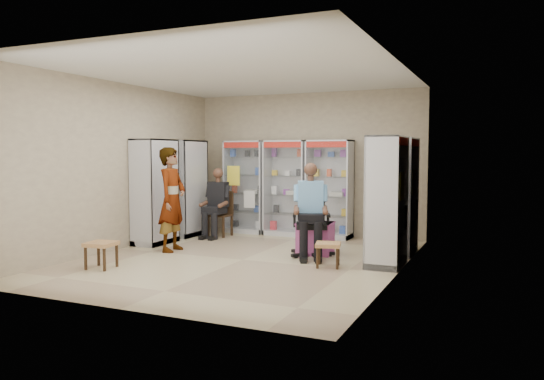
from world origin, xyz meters
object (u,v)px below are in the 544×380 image
at_px(cabinet_back_right, 329,189).
at_px(wooden_chair, 220,214).
at_px(cabinet_right_near, 387,201).
at_px(woven_stool_a, 328,255).
at_px(cabinet_left_far, 187,188).
at_px(cabinet_back_mid, 286,188).
at_px(cabinet_right_far, 400,196).
at_px(office_chair, 311,222).
at_px(woven_stool_b, 101,255).
at_px(cabinet_back_left, 246,187).
at_px(standing_man, 172,199).
at_px(pink_trunk, 315,238).
at_px(cabinet_left_near, 155,192).
at_px(seated_shopkeeper, 310,213).

height_order(cabinet_back_right, wooden_chair, cabinet_back_right).
xyz_separation_m(cabinet_right_near, woven_stool_a, (-0.79, -0.45, -0.81)).
bearing_deg(cabinet_left_far, cabinet_right_near, 73.75).
distance_m(cabinet_back_mid, cabinet_left_far, 2.10).
bearing_deg(wooden_chair, cabinet_right_far, -6.04).
bearing_deg(cabinet_left_far, wooden_chair, 106.39).
height_order(office_chair, woven_stool_b, office_chair).
xyz_separation_m(cabinet_back_left, woven_stool_b, (-0.35, -4.17, -0.80)).
bearing_deg(cabinet_left_far, woven_stool_a, 64.47).
relative_size(cabinet_left_far, standing_man, 1.09).
xyz_separation_m(cabinet_back_mid, cabinet_left_far, (-1.88, -0.93, 0.00)).
bearing_deg(wooden_chair, pink_trunk, -22.74).
distance_m(cabinet_back_right, cabinet_right_near, 2.76).
relative_size(cabinet_left_near, woven_stool_a, 5.39).
bearing_deg(pink_trunk, woven_stool_b, -136.89).
distance_m(cabinet_back_left, woven_stool_a, 3.92).
bearing_deg(seated_shopkeeper, cabinet_back_left, 116.48).
relative_size(wooden_chair, seated_shopkeeper, 0.64).
bearing_deg(office_chair, seated_shopkeeper, -111.00).
bearing_deg(woven_stool_a, cabinet_left_near, 169.91).
xyz_separation_m(cabinet_right_far, cabinet_left_near, (-4.46, -0.90, 0.00)).
distance_m(cabinet_left_near, standing_man, 0.90).
bearing_deg(cabinet_right_near, pink_trunk, 70.46).
relative_size(cabinet_left_far, seated_shopkeeper, 1.36).
bearing_deg(standing_man, pink_trunk, -78.50).
relative_size(cabinet_back_right, woven_stool_a, 5.39).
height_order(woven_stool_a, standing_man, standing_man).
height_order(cabinet_back_left, pink_trunk, cabinet_back_left).
relative_size(cabinet_right_far, woven_stool_a, 5.39).
bearing_deg(seated_shopkeeper, office_chair, 69.00).
height_order(cabinet_back_left, cabinet_left_far, same).
height_order(cabinet_back_right, woven_stool_a, cabinet_back_right).
xyz_separation_m(cabinet_left_near, standing_man, (0.74, -0.51, -0.08)).
bearing_deg(cabinet_right_far, woven_stool_b, 128.05).
distance_m(cabinet_left_far, seated_shopkeeper, 3.35).
height_order(wooden_chair, woven_stool_a, wooden_chair).
bearing_deg(seated_shopkeeper, pink_trunk, 69.74).
distance_m(cabinet_right_far, standing_man, 3.98).
distance_m(wooden_chair, pink_trunk, 2.68).
bearing_deg(cabinet_left_near, woven_stool_a, 79.91).
xyz_separation_m(cabinet_right_near, cabinet_left_near, (-4.46, 0.20, 0.00)).
xyz_separation_m(cabinet_left_far, standing_man, (0.74, -1.61, -0.08)).
xyz_separation_m(office_chair, woven_stool_a, (0.52, -0.70, -0.39)).
bearing_deg(woven_stool_a, standing_man, 177.14).
bearing_deg(cabinet_back_left, cabinet_left_near, -114.61).
bearing_deg(cabinet_left_near, standing_man, 55.47).
bearing_deg(cabinet_right_far, wooden_chair, 83.96).
distance_m(office_chair, seated_shopkeeper, 0.17).
height_order(cabinet_left_far, woven_stool_b, cabinet_left_far).
height_order(cabinet_back_right, woven_stool_b, cabinet_back_right).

